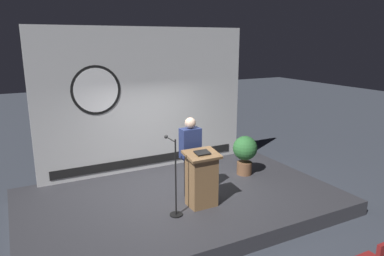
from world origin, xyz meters
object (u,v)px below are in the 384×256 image
(speaker_person, at_px, (190,157))
(microphone_stand, at_px, (175,188))
(potted_plant, at_px, (245,151))
(podium, at_px, (202,179))

(speaker_person, height_order, microphone_stand, speaker_person)
(speaker_person, distance_m, potted_plant, 1.81)
(podium, distance_m, potted_plant, 1.98)
(potted_plant, bearing_deg, microphone_stand, -155.39)
(podium, relative_size, potted_plant, 1.18)
(microphone_stand, bearing_deg, podium, 8.61)
(microphone_stand, distance_m, potted_plant, 2.57)
(podium, bearing_deg, potted_plant, 29.60)
(potted_plant, bearing_deg, podium, -150.40)
(podium, distance_m, microphone_stand, 0.62)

